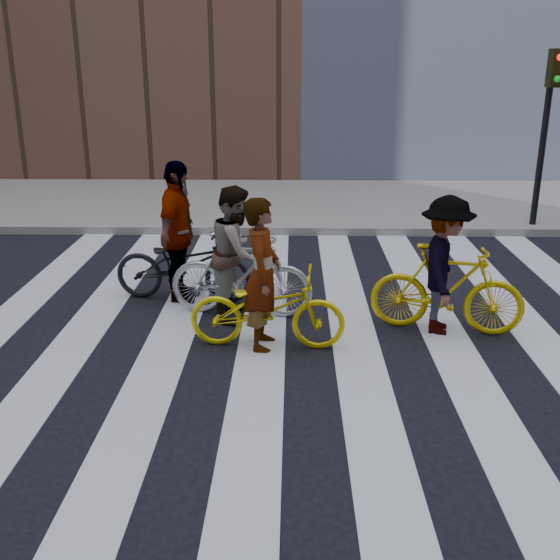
{
  "coord_description": "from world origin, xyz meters",
  "views": [
    {
      "loc": [
        -0.2,
        -6.9,
        3.2
      ],
      "look_at": [
        -0.34,
        0.3,
        0.73
      ],
      "focal_mm": 42.0,
      "sensor_mm": 36.0,
      "label": 1
    }
  ],
  "objects_px": {
    "rider_rear": "(178,232)",
    "traffic_signal": "(549,110)",
    "bike_silver_mid": "(241,275)",
    "rider_right": "(445,266)",
    "bike_yellow_right": "(447,289)",
    "rider_mid": "(237,253)",
    "rider_left": "(262,275)",
    "bike_dark_rear": "(183,265)",
    "bike_yellow_left": "(267,309)"
  },
  "relations": [
    {
      "from": "bike_yellow_left",
      "to": "bike_yellow_right",
      "type": "height_order",
      "value": "bike_yellow_right"
    },
    {
      "from": "bike_yellow_right",
      "to": "rider_left",
      "type": "bearing_deg",
      "value": 115.28
    },
    {
      "from": "rider_rear",
      "to": "rider_right",
      "type": "bearing_deg",
      "value": -99.38
    },
    {
      "from": "bike_dark_rear",
      "to": "bike_yellow_left",
      "type": "bearing_deg",
      "value": -133.75
    },
    {
      "from": "traffic_signal",
      "to": "bike_dark_rear",
      "type": "distance_m",
      "value": 7.37
    },
    {
      "from": "bike_yellow_left",
      "to": "bike_yellow_right",
      "type": "xyz_separation_m",
      "value": [
        2.15,
        0.48,
        0.08
      ]
    },
    {
      "from": "bike_yellow_right",
      "to": "rider_rear",
      "type": "distance_m",
      "value": 3.58
    },
    {
      "from": "traffic_signal",
      "to": "rider_rear",
      "type": "height_order",
      "value": "traffic_signal"
    },
    {
      "from": "rider_left",
      "to": "rider_rear",
      "type": "relative_size",
      "value": 0.91
    },
    {
      "from": "bike_yellow_left",
      "to": "rider_right",
      "type": "xyz_separation_m",
      "value": [
        2.1,
        0.48,
        0.37
      ]
    },
    {
      "from": "rider_left",
      "to": "rider_mid",
      "type": "bearing_deg",
      "value": 25.24
    },
    {
      "from": "bike_silver_mid",
      "to": "rider_right",
      "type": "xyz_separation_m",
      "value": [
        2.47,
        -0.47,
        0.29
      ]
    },
    {
      "from": "bike_yellow_left",
      "to": "rider_mid",
      "type": "bearing_deg",
      "value": 27.81
    },
    {
      "from": "traffic_signal",
      "to": "rider_right",
      "type": "xyz_separation_m",
      "value": [
        -2.79,
        -4.78,
        -1.44
      ]
    },
    {
      "from": "traffic_signal",
      "to": "rider_left",
      "type": "relative_size",
      "value": 1.89
    },
    {
      "from": "bike_silver_mid",
      "to": "rider_right",
      "type": "height_order",
      "value": "rider_right"
    },
    {
      "from": "bike_yellow_right",
      "to": "bike_dark_rear",
      "type": "distance_m",
      "value": 3.51
    },
    {
      "from": "bike_yellow_right",
      "to": "rider_mid",
      "type": "bearing_deg",
      "value": 92.56
    },
    {
      "from": "rider_right",
      "to": "rider_rear",
      "type": "xyz_separation_m",
      "value": [
        -3.35,
        1.03,
        0.12
      ]
    },
    {
      "from": "bike_yellow_left",
      "to": "rider_rear",
      "type": "relative_size",
      "value": 0.93
    },
    {
      "from": "rider_left",
      "to": "rider_rear",
      "type": "xyz_separation_m",
      "value": [
        -1.21,
        1.52,
        0.08
      ]
    },
    {
      "from": "bike_silver_mid",
      "to": "rider_mid",
      "type": "xyz_separation_m",
      "value": [
        -0.05,
        0.0,
        0.3
      ]
    },
    {
      "from": "bike_yellow_right",
      "to": "rider_left",
      "type": "height_order",
      "value": "rider_left"
    },
    {
      "from": "bike_silver_mid",
      "to": "rider_right",
      "type": "distance_m",
      "value": 2.53
    },
    {
      "from": "bike_silver_mid",
      "to": "rider_rear",
      "type": "bearing_deg",
      "value": 65.11
    },
    {
      "from": "bike_silver_mid",
      "to": "bike_yellow_right",
      "type": "xyz_separation_m",
      "value": [
        2.52,
        -0.47,
        -0.01
      ]
    },
    {
      "from": "traffic_signal",
      "to": "rider_right",
      "type": "distance_m",
      "value": 5.72
    },
    {
      "from": "bike_silver_mid",
      "to": "rider_mid",
      "type": "relative_size",
      "value": 1.09
    },
    {
      "from": "traffic_signal",
      "to": "rider_right",
      "type": "bearing_deg",
      "value": -120.26
    },
    {
      "from": "bike_yellow_left",
      "to": "rider_left",
      "type": "distance_m",
      "value": 0.41
    },
    {
      "from": "traffic_signal",
      "to": "bike_yellow_left",
      "type": "bearing_deg",
      "value": -132.87
    },
    {
      "from": "rider_rear",
      "to": "traffic_signal",
      "type": "bearing_deg",
      "value": -50.87
    },
    {
      "from": "bike_yellow_right",
      "to": "rider_right",
      "type": "xyz_separation_m",
      "value": [
        -0.05,
        0.0,
        0.29
      ]
    },
    {
      "from": "bike_silver_mid",
      "to": "bike_dark_rear",
      "type": "xyz_separation_m",
      "value": [
        -0.83,
        0.57,
        -0.05
      ]
    },
    {
      "from": "rider_mid",
      "to": "rider_rear",
      "type": "xyz_separation_m",
      "value": [
        -0.83,
        0.57,
        0.11
      ]
    },
    {
      "from": "traffic_signal",
      "to": "rider_left",
      "type": "bearing_deg",
      "value": -133.16
    },
    {
      "from": "rider_right",
      "to": "rider_left",
      "type": "bearing_deg",
      "value": 115.56
    },
    {
      "from": "bike_silver_mid",
      "to": "rider_rear",
      "type": "height_order",
      "value": "rider_rear"
    },
    {
      "from": "rider_left",
      "to": "rider_right",
      "type": "xyz_separation_m",
      "value": [
        2.15,
        0.48,
        -0.04
      ]
    },
    {
      "from": "traffic_signal",
      "to": "rider_rear",
      "type": "distance_m",
      "value": 7.31
    },
    {
      "from": "rider_mid",
      "to": "bike_yellow_left",
      "type": "bearing_deg",
      "value": -148.42
    },
    {
      "from": "bike_yellow_right",
      "to": "rider_left",
      "type": "distance_m",
      "value": 2.27
    },
    {
      "from": "bike_yellow_left",
      "to": "rider_mid",
      "type": "distance_m",
      "value": 1.11
    },
    {
      "from": "rider_right",
      "to": "bike_yellow_right",
      "type": "bearing_deg",
      "value": -77.11
    },
    {
      "from": "bike_dark_rear",
      "to": "rider_mid",
      "type": "relative_size",
      "value": 1.12
    },
    {
      "from": "bike_yellow_left",
      "to": "bike_silver_mid",
      "type": "distance_m",
      "value": 1.02
    },
    {
      "from": "bike_dark_rear",
      "to": "traffic_signal",
      "type": "bearing_deg",
      "value": -50.66
    },
    {
      "from": "bike_silver_mid",
      "to": "rider_rear",
      "type": "relative_size",
      "value": 0.96
    },
    {
      "from": "bike_dark_rear",
      "to": "rider_right",
      "type": "bearing_deg",
      "value": -99.62
    },
    {
      "from": "bike_yellow_left",
      "to": "bike_silver_mid",
      "type": "xyz_separation_m",
      "value": [
        -0.37,
        0.95,
        0.09
      ]
    }
  ]
}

